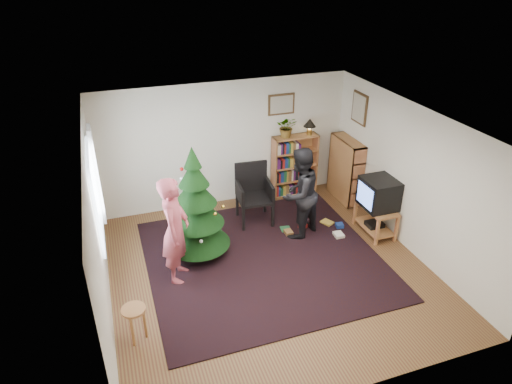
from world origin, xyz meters
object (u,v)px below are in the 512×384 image
object	(u,v)px
bookshelf_back	(294,165)
tv_stand	(375,217)
christmas_tree	(196,212)
bookshelf_right	(346,169)
armchair	(252,190)
picture_back	(281,104)
person_by_chair	(299,194)
crt_tv	(379,193)
table_lamp	(310,124)
person_standing	(175,230)
potted_plant	(287,127)
stool	(134,316)
picture_right	(360,108)

from	to	relation	value
bookshelf_back	tv_stand	bearing A→B (deg)	-67.56
christmas_tree	bookshelf_right	xyz separation A→B (m)	(3.33, 0.99, -0.16)
christmas_tree	armchair	xyz separation A→B (m)	(1.25, 0.80, -0.21)
picture_back	person_by_chair	xyz separation A→B (m)	(-0.29, -1.66, -1.10)
tv_stand	crt_tv	xyz separation A→B (m)	(-0.00, 0.00, 0.50)
christmas_tree	table_lamp	world-z (taller)	christmas_tree
bookshelf_back	person_standing	bearing A→B (deg)	-144.35
bookshelf_right	potted_plant	size ratio (longest dim) A/B	2.96
picture_back	bookshelf_back	size ratio (longest dim) A/B	0.42
stool	bookshelf_back	bearing A→B (deg)	41.27
person_standing	christmas_tree	bearing A→B (deg)	-17.47
tv_stand	armchair	bearing A→B (deg)	148.40
picture_right	potted_plant	bearing A→B (deg)	154.72
tv_stand	crt_tv	world-z (taller)	crt_tv
armchair	person_by_chair	world-z (taller)	person_by_chair
potted_plant	table_lamp	bearing A→B (deg)	0.00
picture_back	picture_right	world-z (taller)	picture_right
crt_tv	person_standing	world-z (taller)	person_standing
person_by_chair	tv_stand	bearing A→B (deg)	134.77
person_by_chair	bookshelf_right	bearing A→B (deg)	-175.09
tv_stand	person_by_chair	xyz separation A→B (m)	(-1.36, 0.40, 0.53)
bookshelf_right	person_standing	bearing A→B (deg)	111.87
christmas_tree	table_lamp	distance (m)	3.19
christmas_tree	crt_tv	bearing A→B (deg)	-7.19
bookshelf_right	picture_back	bearing A→B (deg)	60.71
picture_back	tv_stand	bearing A→B (deg)	-62.53
bookshelf_right	potted_plant	xyz separation A→B (m)	(-1.11, 0.53, 0.86)
picture_back	person_standing	size ratio (longest dim) A/B	0.31
bookshelf_right	crt_tv	world-z (taller)	bookshelf_right
christmas_tree	armchair	size ratio (longest dim) A/B	1.75
christmas_tree	potted_plant	distance (m)	2.77
bookshelf_right	armchair	size ratio (longest dim) A/B	1.15
bookshelf_back	table_lamp	distance (m)	0.91
picture_right	potted_plant	xyz separation A→B (m)	(-1.25, 0.59, -0.43)
picture_right	christmas_tree	bearing A→B (deg)	-165.00
christmas_tree	person_by_chair	bearing A→B (deg)	-0.13
bookshelf_back	armchair	xyz separation A→B (m)	(-1.17, -0.72, -0.05)
armchair	table_lamp	bearing A→B (deg)	30.86
christmas_tree	table_lamp	xyz separation A→B (m)	(2.72, 1.52, 0.70)
crt_tv	bookshelf_right	bearing A→B (deg)	84.95
bookshelf_right	crt_tv	distance (m)	1.40
table_lamp	bookshelf_right	bearing A→B (deg)	-40.93
picture_right	table_lamp	distance (m)	1.04
potted_plant	stool	bearing A→B (deg)	-137.12
bookshelf_right	stool	distance (m)	5.26
picture_right	crt_tv	world-z (taller)	picture_right
person_by_chair	picture_back	bearing A→B (deg)	-128.82
potted_plant	person_standing	bearing A→B (deg)	-142.35
bookshelf_back	potted_plant	world-z (taller)	potted_plant
picture_back	stool	xyz separation A→B (m)	(-3.35, -3.32, -1.54)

